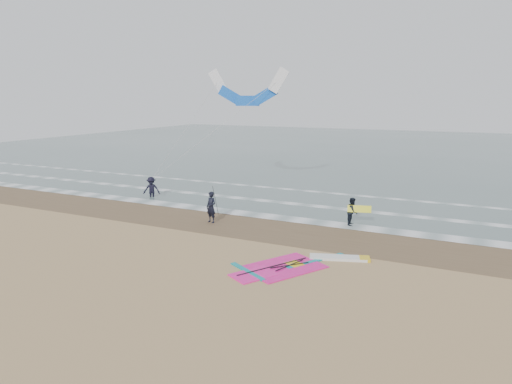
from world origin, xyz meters
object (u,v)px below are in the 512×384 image
at_px(windsurf_rig, 299,265).
at_px(person_wading, 151,185).
at_px(person_standing, 211,207).
at_px(surf_kite, 247,91).
at_px(person_walking, 352,211).

relative_size(windsurf_rig, person_wading, 2.94).
distance_m(windsurf_rig, person_standing, 8.26).
xyz_separation_m(person_wading, surf_kite, (5.31, 4.87, 6.63)).
distance_m(person_walking, person_wading, 14.91).
relative_size(windsurf_rig, surf_kite, 0.64).
relative_size(person_wading, surf_kite, 0.22).
relative_size(windsurf_rig, person_standing, 3.00).
bearing_deg(person_standing, person_wading, 165.92).
height_order(windsurf_rig, surf_kite, surf_kite).
bearing_deg(person_standing, person_walking, 35.70).
distance_m(windsurf_rig, surf_kite, 17.65).
xyz_separation_m(person_standing, person_walking, (7.48, 2.97, -0.11)).
height_order(windsurf_rig, person_wading, person_wading).
height_order(person_walking, person_wading, person_wading).
relative_size(person_standing, person_wading, 0.98).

